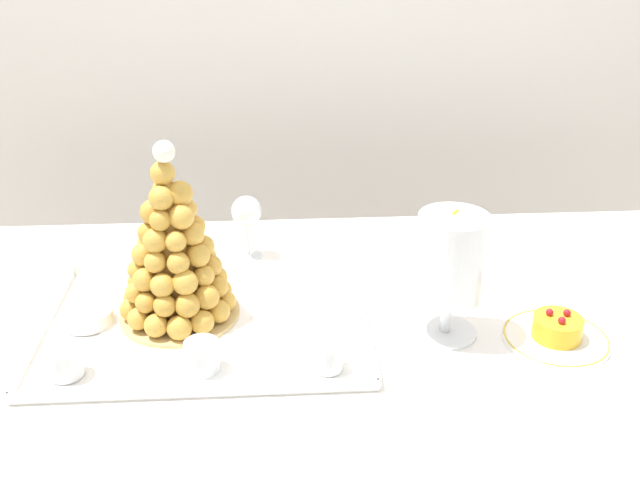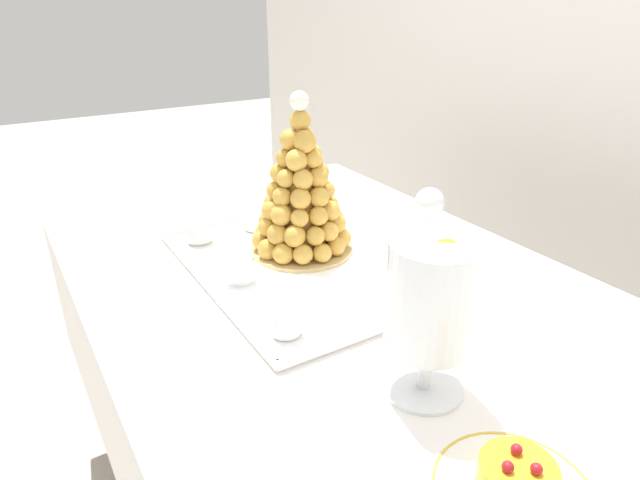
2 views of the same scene
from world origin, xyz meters
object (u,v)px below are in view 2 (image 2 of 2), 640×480
Objects in this scene: dessert_cup_left at (199,232)px; wine_glass at (429,205)px; creme_brulee_ramekin at (262,221)px; macaron_goblet at (431,299)px; serving_tray at (301,263)px; dessert_cup_mid_left at (239,269)px; dessert_cup_centre at (286,322)px; croquembouche at (301,193)px.

wine_glass is (0.29, 0.44, 0.07)m from dessert_cup_left.
macaron_goblet reaches higher than creme_brulee_ramekin.
serving_tray is 10.10× the size of dessert_cup_mid_left.
dessert_cup_centre is at bearing -71.54° from wine_glass.
wine_glass reaches higher than serving_tray.
macaron_goblet is at bearing -5.52° from creme_brulee_ramekin.
croquembouche is at bearing -115.32° from wine_glass.
croquembouche reaches higher than dessert_cup_left.
macaron_goblet is (0.44, 0.10, 0.12)m from dessert_cup_mid_left.
serving_tray is 0.15m from croquembouche.
croquembouche reaches higher than wine_glass.
croquembouche is 0.27m from dessert_cup_left.
serving_tray is at bearing 144.82° from dessert_cup_centre.
croquembouche is 0.21m from creme_brulee_ramekin.
croquembouche is 1.41× the size of macaron_goblet.
dessert_cup_mid_left is at bearing -87.49° from serving_tray.
dessert_cup_centre is 0.21× the size of macaron_goblet.
croquembouche is 0.35m from dessert_cup_centre.
dessert_cup_centre reaches higher than creme_brulee_ramekin.
creme_brulee_ramekin is at bearing -175.31° from croquembouche.
croquembouche is 6.08× the size of dessert_cup_left.
croquembouche is at bearing 46.36° from dessert_cup_left.
dessert_cup_centre is (0.21, -0.01, -0.00)m from dessert_cup_mid_left.
macaron_goblet is at bearing -6.07° from serving_tray.
dessert_cup_left is 0.69m from macaron_goblet.
dessert_cup_left reaches higher than serving_tray.
dessert_cup_mid_left reaches higher than dessert_cup_left.
dessert_cup_centre is 0.36× the size of wine_glass.
dessert_cup_left is at bearing -133.64° from croquembouche.
creme_brulee_ramekin is 0.69m from macaron_goblet.
serving_tray is 0.15m from dessert_cup_mid_left.
croquembouche is 0.22m from dessert_cup_mid_left.
dessert_cup_centre is (0.27, -0.19, -0.12)m from croquembouche.
macaron_goblet is (0.67, -0.07, 0.13)m from creme_brulee_ramekin.
dessert_cup_mid_left is at bearing -167.39° from macaron_goblet.
dessert_cup_left is 0.53m from wine_glass.
wine_glass reaches higher than dessert_cup_left.
dessert_cup_centre is at bearing -2.42° from dessert_cup_mid_left.
serving_tray is 11.80× the size of dessert_cup_centre.
wine_glass is (0.06, 0.44, 0.07)m from dessert_cup_mid_left.
dessert_cup_left is (-0.17, -0.18, -0.11)m from croquembouche.
serving_tray is 0.23m from creme_brulee_ramekin.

